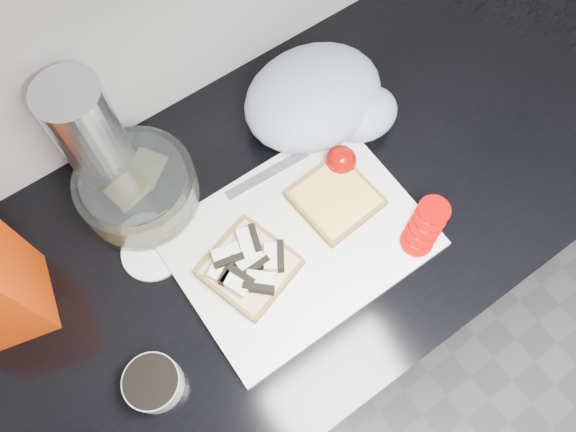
# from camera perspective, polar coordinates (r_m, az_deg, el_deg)

# --- Properties ---
(base_cabinet) EXTENTS (3.50, 0.60, 0.86)m
(base_cabinet) POSITION_cam_1_polar(r_m,az_deg,el_deg) (1.38, -4.12, -10.04)
(base_cabinet) COLOR black
(base_cabinet) RESTS_ON ground
(countertop) EXTENTS (3.50, 0.64, 0.04)m
(countertop) POSITION_cam_1_polar(r_m,az_deg,el_deg) (0.95, -5.92, -3.76)
(countertop) COLOR black
(countertop) RESTS_ON base_cabinet
(cutting_board) EXTENTS (0.40, 0.30, 0.01)m
(cutting_board) POSITION_cam_1_polar(r_m,az_deg,el_deg) (0.93, 1.07, -2.47)
(cutting_board) COLOR silver
(cutting_board) RESTS_ON countertop
(bread_left) EXTENTS (0.16, 0.16, 0.04)m
(bread_left) POSITION_cam_1_polar(r_m,az_deg,el_deg) (0.89, -4.03, -5.14)
(bread_left) COLOR #C6B58B
(bread_left) RESTS_ON cutting_board
(bread_right) EXTENTS (0.14, 0.14, 0.02)m
(bread_right) POSITION_cam_1_polar(r_m,az_deg,el_deg) (0.94, 4.82, 1.79)
(bread_right) COLOR #C6B58B
(bread_right) RESTS_ON cutting_board
(tomato_slices) EXTENTS (0.12, 0.09, 0.02)m
(tomato_slices) POSITION_cam_1_polar(r_m,az_deg,el_deg) (0.94, 13.78, -0.97)
(tomato_slices) COLOR #940503
(tomato_slices) RESTS_ON cutting_board
(knife) EXTENTS (0.24, 0.03, 0.01)m
(knife) POSITION_cam_1_polar(r_m,az_deg,el_deg) (0.98, 1.34, 6.23)
(knife) COLOR silver
(knife) RESTS_ON cutting_board
(seed_tub) EXTENTS (0.08, 0.08, 0.04)m
(seed_tub) POSITION_cam_1_polar(r_m,az_deg,el_deg) (0.88, -13.55, -16.15)
(seed_tub) COLOR #999E9E
(seed_tub) RESTS_ON countertop
(tub_lid) EXTENTS (0.12, 0.12, 0.01)m
(tub_lid) POSITION_cam_1_polar(r_m,az_deg,el_deg) (0.95, -13.61, -3.56)
(tub_lid) COLOR white
(tub_lid) RESTS_ON countertop
(glass_bowl) EXTENTS (0.19, 0.19, 0.08)m
(glass_bowl) POSITION_cam_1_polar(r_m,az_deg,el_deg) (0.96, -14.92, 2.62)
(glass_bowl) COLOR silver
(glass_bowl) RESTS_ON countertop
(steel_canister) EXTENTS (0.10, 0.10, 0.24)m
(steel_canister) POSITION_cam_1_polar(r_m,az_deg,el_deg) (0.93, -19.26, 7.45)
(steel_canister) COLOR silver
(steel_canister) RESTS_ON countertop
(grocery_bag) EXTENTS (0.26, 0.23, 0.11)m
(grocery_bag) POSITION_cam_1_polar(r_m,az_deg,el_deg) (1.00, 3.31, 11.77)
(grocery_bag) COLOR #9DA5C1
(grocery_bag) RESTS_ON countertop
(whole_tomatoes) EXTENTS (0.05, 0.05, 0.05)m
(whole_tomatoes) POSITION_cam_1_polar(r_m,az_deg,el_deg) (0.97, 5.40, 5.57)
(whole_tomatoes) COLOR #940503
(whole_tomatoes) RESTS_ON countertop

